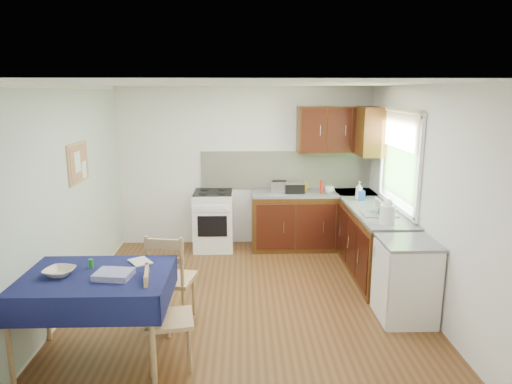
{
  "coord_description": "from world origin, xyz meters",
  "views": [
    {
      "loc": [
        -0.04,
        -5.05,
        2.42
      ],
      "look_at": [
        0.12,
        0.24,
        1.25
      ],
      "focal_mm": 32.0,
      "sensor_mm": 36.0,
      "label": 1
    }
  ],
  "objects_px": {
    "sandwich_press": "(294,187)",
    "toaster": "(279,187)",
    "chair_far": "(170,276)",
    "dining_table": "(92,285)",
    "dish_rack": "(379,213)",
    "chair_near": "(164,315)",
    "kettle": "(388,213)"
  },
  "relations": [
    {
      "from": "sandwich_press",
      "to": "toaster",
      "type": "bearing_deg",
      "value": -157.24
    },
    {
      "from": "chair_far",
      "to": "sandwich_press",
      "type": "relative_size",
      "value": 3.39
    },
    {
      "from": "dining_table",
      "to": "sandwich_press",
      "type": "xyz_separation_m",
      "value": [
        2.14,
        3.01,
        0.25
      ]
    },
    {
      "from": "toaster",
      "to": "dining_table",
      "type": "bearing_deg",
      "value": -116.69
    },
    {
      "from": "dining_table",
      "to": "dish_rack",
      "type": "bearing_deg",
      "value": 41.92
    },
    {
      "from": "chair_far",
      "to": "chair_near",
      "type": "height_order",
      "value": "chair_far"
    },
    {
      "from": "dining_table",
      "to": "chair_far",
      "type": "bearing_deg",
      "value": 62.25
    },
    {
      "from": "chair_near",
      "to": "dining_table",
      "type": "bearing_deg",
      "value": 71.56
    },
    {
      "from": "dining_table",
      "to": "chair_near",
      "type": "xyz_separation_m",
      "value": [
        0.64,
        -0.1,
        -0.24
      ]
    },
    {
      "from": "sandwich_press",
      "to": "dish_rack",
      "type": "height_order",
      "value": "dish_rack"
    },
    {
      "from": "chair_far",
      "to": "sandwich_press",
      "type": "distance_m",
      "value": 2.84
    },
    {
      "from": "dining_table",
      "to": "dish_rack",
      "type": "relative_size",
      "value": 3.29
    },
    {
      "from": "dining_table",
      "to": "kettle",
      "type": "distance_m",
      "value": 3.31
    },
    {
      "from": "chair_near",
      "to": "sandwich_press",
      "type": "bearing_deg",
      "value": -35.11
    },
    {
      "from": "toaster",
      "to": "chair_near",
      "type": "bearing_deg",
      "value": -106.43
    },
    {
      "from": "dining_table",
      "to": "chair_near",
      "type": "distance_m",
      "value": 0.69
    },
    {
      "from": "toaster",
      "to": "sandwich_press",
      "type": "bearing_deg",
      "value": 5.47
    },
    {
      "from": "chair_far",
      "to": "dish_rack",
      "type": "distance_m",
      "value": 2.71
    },
    {
      "from": "dish_rack",
      "to": "chair_near",
      "type": "bearing_deg",
      "value": -125.92
    },
    {
      "from": "chair_near",
      "to": "toaster",
      "type": "xyz_separation_m",
      "value": [
        1.26,
        3.11,
        0.5
      ]
    },
    {
      "from": "sandwich_press",
      "to": "dish_rack",
      "type": "distance_m",
      "value": 1.62
    },
    {
      "from": "dining_table",
      "to": "sandwich_press",
      "type": "distance_m",
      "value": 3.7
    },
    {
      "from": "dining_table",
      "to": "sandwich_press",
      "type": "height_order",
      "value": "sandwich_press"
    },
    {
      "from": "chair_far",
      "to": "toaster",
      "type": "relative_size",
      "value": 3.94
    },
    {
      "from": "toaster",
      "to": "chair_far",
      "type": "bearing_deg",
      "value": -113.87
    },
    {
      "from": "sandwich_press",
      "to": "dining_table",
      "type": "bearing_deg",
      "value": -102.44
    },
    {
      "from": "dining_table",
      "to": "chair_far",
      "type": "relative_size",
      "value": 1.38
    },
    {
      "from": "dining_table",
      "to": "chair_near",
      "type": "height_order",
      "value": "chair_near"
    },
    {
      "from": "dining_table",
      "to": "kettle",
      "type": "relative_size",
      "value": 4.58
    },
    {
      "from": "chair_near",
      "to": "chair_far",
      "type": "bearing_deg",
      "value": -4.79
    },
    {
      "from": "chair_far",
      "to": "kettle",
      "type": "distance_m",
      "value": 2.58
    },
    {
      "from": "chair_far",
      "to": "chair_near",
      "type": "distance_m",
      "value": 0.77
    }
  ]
}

